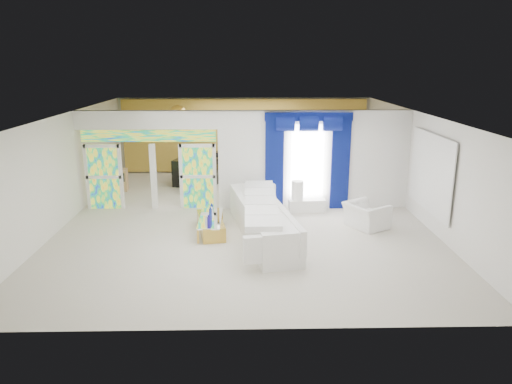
{
  "coord_description": "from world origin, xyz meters",
  "views": [
    {
      "loc": [
        0.03,
        -13.19,
        4.39
      ],
      "look_at": [
        0.3,
        -1.2,
        1.1
      ],
      "focal_mm": 33.47,
      "sensor_mm": 36.0,
      "label": 1
    }
  ],
  "objects_px": {
    "coffee_table": "(211,225)",
    "armchair": "(366,215)",
    "white_sofa": "(262,220)",
    "grand_piano": "(200,170)",
    "console_table": "(307,205)"
  },
  "relations": [
    {
      "from": "console_table",
      "to": "grand_piano",
      "type": "distance_m",
      "value": 5.13
    },
    {
      "from": "grand_piano",
      "to": "white_sofa",
      "type": "bearing_deg",
      "value": -54.52
    },
    {
      "from": "console_table",
      "to": "grand_piano",
      "type": "height_order",
      "value": "grand_piano"
    },
    {
      "from": "white_sofa",
      "to": "grand_piano",
      "type": "xyz_separation_m",
      "value": [
        -2.12,
        5.75,
        0.06
      ]
    },
    {
      "from": "armchair",
      "to": "console_table",
      "type": "bearing_deg",
      "value": 13.57
    },
    {
      "from": "coffee_table",
      "to": "armchair",
      "type": "relative_size",
      "value": 1.66
    },
    {
      "from": "white_sofa",
      "to": "grand_piano",
      "type": "bearing_deg",
      "value": 99.67
    },
    {
      "from": "white_sofa",
      "to": "armchair",
      "type": "height_order",
      "value": "white_sofa"
    },
    {
      "from": "coffee_table",
      "to": "armchair",
      "type": "bearing_deg",
      "value": 3.97
    },
    {
      "from": "coffee_table",
      "to": "armchair",
      "type": "height_order",
      "value": "armchair"
    },
    {
      "from": "white_sofa",
      "to": "coffee_table",
      "type": "xyz_separation_m",
      "value": [
        -1.35,
        0.3,
        -0.23
      ]
    },
    {
      "from": "console_table",
      "to": "grand_piano",
      "type": "bearing_deg",
      "value": 133.96
    },
    {
      "from": "armchair",
      "to": "grand_piano",
      "type": "height_order",
      "value": "grand_piano"
    },
    {
      "from": "console_table",
      "to": "armchair",
      "type": "bearing_deg",
      "value": -46.02
    },
    {
      "from": "armchair",
      "to": "grand_piano",
      "type": "xyz_separation_m",
      "value": [
        -4.98,
        5.16,
        0.14
      ]
    }
  ]
}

